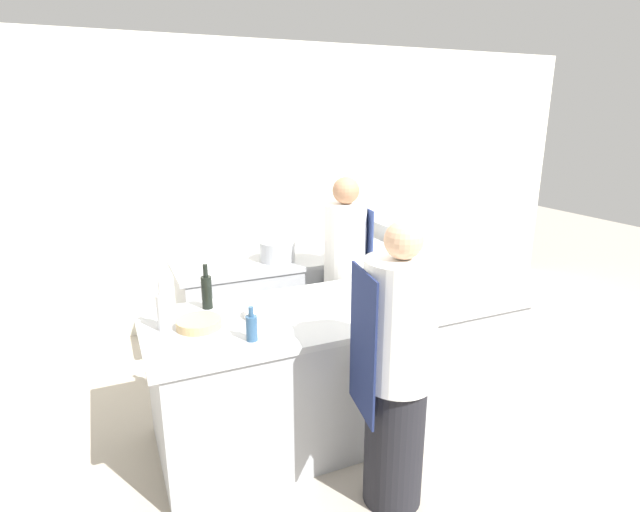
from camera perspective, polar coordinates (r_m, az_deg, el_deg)
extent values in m
plane|color=#A89E8E|center=(3.77, 2.28, -18.31)|extent=(16.00, 16.00, 0.00)
cube|color=silver|center=(5.15, -8.17, 7.84)|extent=(8.00, 0.06, 2.80)
cube|color=#A8AAAF|center=(3.55, 2.36, -12.64)|extent=(2.46, 0.91, 0.85)
cube|color=#B7BABC|center=(3.36, 2.45, -5.96)|extent=(2.57, 0.95, 0.04)
cube|color=#A8AAAF|center=(4.59, -3.23, -5.70)|extent=(1.97, 0.65, 0.85)
cube|color=#A8AAAF|center=(4.44, -3.32, -0.36)|extent=(2.05, 0.68, 0.04)
cube|color=#A8AAAF|center=(5.65, 9.51, -0.71)|extent=(0.87, 0.75, 1.03)
cube|color=black|center=(5.43, 11.53, -4.08)|extent=(0.69, 0.01, 0.36)
cube|color=black|center=(5.23, 11.96, 3.20)|extent=(0.74, 0.01, 0.06)
cylinder|color=black|center=(2.98, 8.45, -20.23)|extent=(0.33, 0.33, 0.75)
cylinder|color=white|center=(2.62, 9.09, -7.53)|extent=(0.39, 0.39, 0.68)
cube|color=#19234C|center=(2.60, 4.90, -10.01)|extent=(0.07, 0.37, 0.79)
sphere|color=tan|center=(2.48, 9.54, 1.82)|extent=(0.20, 0.20, 0.20)
cylinder|color=black|center=(4.29, 2.75, -8.02)|extent=(0.29, 0.29, 0.76)
cylinder|color=white|center=(4.05, 2.89, 1.25)|extent=(0.34, 0.34, 0.67)
cube|color=navy|center=(4.12, 5.22, 0.13)|extent=(0.07, 0.32, 0.79)
sphere|color=#9E7051|center=(3.95, 2.98, 7.49)|extent=(0.21, 0.21, 0.21)
cylinder|color=black|center=(3.34, -12.81, -4.08)|extent=(0.07, 0.07, 0.22)
cylinder|color=black|center=(3.30, -12.98, -1.62)|extent=(0.03, 0.03, 0.08)
cylinder|color=#2D5175|center=(2.86, -7.82, -8.19)|extent=(0.07, 0.07, 0.15)
cylinder|color=#2D5175|center=(2.82, -7.90, -6.31)|extent=(0.03, 0.03, 0.06)
cylinder|color=#B2A84C|center=(3.60, 9.85, -2.48)|extent=(0.08, 0.08, 0.21)
cylinder|color=#B2A84C|center=(3.56, 9.96, -0.21)|extent=(0.04, 0.04, 0.08)
cylinder|color=#19471E|center=(3.36, 9.23, -3.72)|extent=(0.06, 0.06, 0.22)
cylinder|color=#19471E|center=(3.32, 9.35, -1.21)|extent=(0.03, 0.03, 0.09)
cylinder|color=silver|center=(3.09, -17.42, -6.16)|extent=(0.08, 0.08, 0.22)
cylinder|color=silver|center=(3.03, -17.66, -3.47)|extent=(0.04, 0.04, 0.09)
cylinder|color=#5B2319|center=(3.79, 10.92, -1.91)|extent=(0.07, 0.07, 0.17)
cylinder|color=#5B2319|center=(3.76, 11.02, -0.19)|extent=(0.03, 0.03, 0.07)
cylinder|color=tan|center=(3.10, -13.67, -7.48)|extent=(0.27, 0.27, 0.05)
cylinder|color=white|center=(3.18, -6.44, -6.43)|extent=(0.25, 0.25, 0.05)
cylinder|color=white|center=(3.35, 11.01, -5.10)|extent=(0.08, 0.08, 0.09)
cylinder|color=#A8AAAF|center=(4.32, -4.90, 0.57)|extent=(0.31, 0.31, 0.17)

